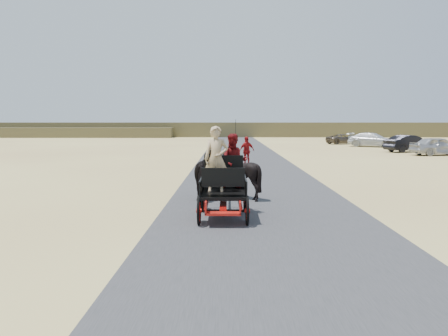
{
  "coord_description": "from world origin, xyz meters",
  "views": [
    {
      "loc": [
        -1.03,
        -12.07,
        2.66
      ],
      "look_at": [
        -1.15,
        1.4,
        1.2
      ],
      "focal_mm": 35.0,
      "sensor_mm": 36.0,
      "label": 1
    }
  ],
  "objects_px": {
    "car_b": "(410,144)",
    "car_c": "(373,140)",
    "pedestrian": "(247,151)",
    "car_d": "(344,139)",
    "carriage": "(223,204)",
    "horse_left": "(208,174)",
    "car_a": "(438,146)",
    "horse_right": "(240,174)"
  },
  "relations": [
    {
      "from": "horse_right",
      "to": "car_b",
      "type": "height_order",
      "value": "horse_right"
    },
    {
      "from": "horse_right",
      "to": "car_a",
      "type": "relative_size",
      "value": 0.4
    },
    {
      "from": "carriage",
      "to": "car_c",
      "type": "distance_m",
      "value": 36.32
    },
    {
      "from": "car_b",
      "to": "car_c",
      "type": "bearing_deg",
      "value": -12.82
    },
    {
      "from": "car_b",
      "to": "car_c",
      "type": "xyz_separation_m",
      "value": [
        -0.74,
        7.38,
        0.0
      ]
    },
    {
      "from": "horse_right",
      "to": "car_d",
      "type": "bearing_deg",
      "value": -110.01
    },
    {
      "from": "car_a",
      "to": "car_c",
      "type": "distance_m",
      "value": 11.12
    },
    {
      "from": "pedestrian",
      "to": "horse_right",
      "type": "bearing_deg",
      "value": 59.21
    },
    {
      "from": "horse_right",
      "to": "horse_left",
      "type": "bearing_deg",
      "value": 0.0
    },
    {
      "from": "car_a",
      "to": "car_b",
      "type": "relative_size",
      "value": 0.96
    },
    {
      "from": "horse_left",
      "to": "pedestrian",
      "type": "bearing_deg",
      "value": -98.93
    },
    {
      "from": "carriage",
      "to": "car_b",
      "type": "height_order",
      "value": "car_b"
    },
    {
      "from": "car_b",
      "to": "pedestrian",
      "type": "bearing_deg",
      "value": 109.24
    },
    {
      "from": "car_d",
      "to": "car_c",
      "type": "bearing_deg",
      "value": 179.01
    },
    {
      "from": "horse_left",
      "to": "carriage",
      "type": "bearing_deg",
      "value": 100.39
    },
    {
      "from": "car_c",
      "to": "car_d",
      "type": "bearing_deg",
      "value": 48.37
    },
    {
      "from": "horse_left",
      "to": "horse_right",
      "type": "distance_m",
      "value": 1.1
    },
    {
      "from": "horse_right",
      "to": "car_c",
      "type": "height_order",
      "value": "horse_right"
    },
    {
      "from": "pedestrian",
      "to": "car_a",
      "type": "relative_size",
      "value": 0.41
    },
    {
      "from": "horse_right",
      "to": "car_c",
      "type": "xyz_separation_m",
      "value": [
        14.43,
        30.09,
        -0.12
      ]
    },
    {
      "from": "carriage",
      "to": "car_d",
      "type": "bearing_deg",
      "value": 70.7
    },
    {
      "from": "horse_left",
      "to": "car_d",
      "type": "height_order",
      "value": "horse_left"
    },
    {
      "from": "horse_right",
      "to": "carriage",
      "type": "bearing_deg",
      "value": 79.61
    },
    {
      "from": "car_a",
      "to": "car_c",
      "type": "xyz_separation_m",
      "value": [
        -1.43,
        11.02,
        0.01
      ]
    },
    {
      "from": "horse_left",
      "to": "car_c",
      "type": "distance_m",
      "value": 33.86
    },
    {
      "from": "car_b",
      "to": "car_c",
      "type": "relative_size",
      "value": 0.88
    },
    {
      "from": "pedestrian",
      "to": "horse_left",
      "type": "bearing_deg",
      "value": 53.8
    },
    {
      "from": "horse_left",
      "to": "car_b",
      "type": "bearing_deg",
      "value": -125.63
    },
    {
      "from": "car_c",
      "to": "car_d",
      "type": "xyz_separation_m",
      "value": [
        -1.45,
        5.56,
        -0.16
      ]
    },
    {
      "from": "carriage",
      "to": "car_b",
      "type": "bearing_deg",
      "value": 58.55
    },
    {
      "from": "carriage",
      "to": "car_a",
      "type": "bearing_deg",
      "value": 53.35
    },
    {
      "from": "carriage",
      "to": "pedestrian",
      "type": "relative_size",
      "value": 1.39
    },
    {
      "from": "car_a",
      "to": "car_d",
      "type": "xyz_separation_m",
      "value": [
        -2.88,
        16.59,
        -0.15
      ]
    },
    {
      "from": "car_a",
      "to": "car_b",
      "type": "height_order",
      "value": "car_b"
    },
    {
      "from": "horse_left",
      "to": "car_c",
      "type": "bearing_deg",
      "value": -117.3
    },
    {
      "from": "carriage",
      "to": "car_d",
      "type": "distance_m",
      "value": 40.95
    },
    {
      "from": "carriage",
      "to": "horse_right",
      "type": "relative_size",
      "value": 1.41
    },
    {
      "from": "horse_left",
      "to": "car_a",
      "type": "relative_size",
      "value": 0.48
    },
    {
      "from": "carriage",
      "to": "car_d",
      "type": "relative_size",
      "value": 0.59
    },
    {
      "from": "car_d",
      "to": "car_b",
      "type": "bearing_deg",
      "value": 174.0
    },
    {
      "from": "pedestrian",
      "to": "car_d",
      "type": "height_order",
      "value": "pedestrian"
    },
    {
      "from": "horse_right",
      "to": "pedestrian",
      "type": "relative_size",
      "value": 0.98
    }
  ]
}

